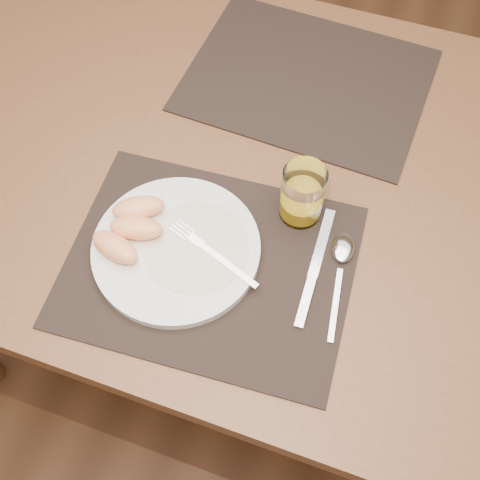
% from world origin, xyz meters
% --- Properties ---
extents(ground, '(5.00, 5.00, 0.00)m').
position_xyz_m(ground, '(0.00, 0.00, 0.00)').
color(ground, '#55331D').
rests_on(ground, ground).
extents(table, '(1.40, 0.90, 0.75)m').
position_xyz_m(table, '(0.00, 0.00, 0.67)').
color(table, brown).
rests_on(table, ground).
extents(placemat_near, '(0.47, 0.38, 0.00)m').
position_xyz_m(placemat_near, '(-0.01, -0.22, 0.75)').
color(placemat_near, black).
rests_on(placemat_near, table).
extents(placemat_far, '(0.47, 0.37, 0.00)m').
position_xyz_m(placemat_far, '(0.02, 0.22, 0.75)').
color(placemat_far, black).
rests_on(placemat_far, table).
extents(plate, '(0.27, 0.27, 0.02)m').
position_xyz_m(plate, '(-0.07, -0.21, 0.76)').
color(plate, white).
rests_on(plate, placemat_near).
extents(plate_dressing, '(0.17, 0.17, 0.00)m').
position_xyz_m(plate_dressing, '(-0.04, -0.20, 0.77)').
color(plate_dressing, white).
rests_on(plate_dressing, plate).
extents(fork, '(0.17, 0.08, 0.00)m').
position_xyz_m(fork, '(-0.02, -0.20, 0.77)').
color(fork, silver).
rests_on(fork, plate).
extents(knife, '(0.02, 0.22, 0.01)m').
position_xyz_m(knife, '(0.15, -0.19, 0.76)').
color(knife, silver).
rests_on(knife, placemat_near).
extents(spoon, '(0.05, 0.19, 0.01)m').
position_xyz_m(spoon, '(0.18, -0.14, 0.76)').
color(spoon, silver).
rests_on(spoon, placemat_near).
extents(juice_glass, '(0.07, 0.07, 0.11)m').
position_xyz_m(juice_glass, '(0.10, -0.08, 0.80)').
color(juice_glass, white).
rests_on(juice_glass, placemat_near).
extents(grapefruit_wedges, '(0.11, 0.15, 0.03)m').
position_xyz_m(grapefruit_wedges, '(-0.15, -0.22, 0.79)').
color(grapefruit_wedges, '#FFA668').
rests_on(grapefruit_wedges, plate).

